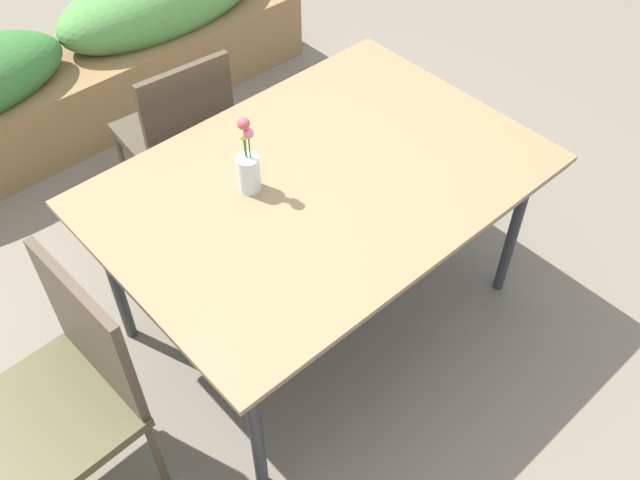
{
  "coord_description": "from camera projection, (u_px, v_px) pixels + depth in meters",
  "views": [
    {
      "loc": [
        -1.22,
        -1.44,
        2.41
      ],
      "look_at": [
        0.02,
        -0.07,
        0.43
      ],
      "focal_mm": 39.86,
      "sensor_mm": 36.0,
      "label": 1
    }
  ],
  "objects": [
    {
      "name": "planter_box",
      "position": [
        71.0,
        71.0,
        3.65
      ],
      "size": [
        2.69,
        0.56,
        0.71
      ],
      "color": "olive",
      "rests_on": "ground"
    },
    {
      "name": "chair_far_side",
      "position": [
        179.0,
        131.0,
        3.04
      ],
      "size": [
        0.46,
        0.46,
        0.88
      ],
      "rotation": [
        0.0,
        0.0,
        -0.09
      ],
      "color": "#483E2E",
      "rests_on": "ground"
    },
    {
      "name": "dining_table",
      "position": [
        320.0,
        188.0,
        2.51
      ],
      "size": [
        1.53,
        1.07,
        0.75
      ],
      "color": "#8C704C",
      "rests_on": "ground"
    },
    {
      "name": "flower_vase",
      "position": [
        248.0,
        167.0,
        2.37
      ],
      "size": [
        0.08,
        0.08,
        0.3
      ],
      "color": "silver",
      "rests_on": "dining_table"
    },
    {
      "name": "chair_end_left",
      "position": [
        63.0,
        391.0,
        2.16
      ],
      "size": [
        0.49,
        0.49,
        0.92
      ],
      "rotation": [
        0.0,
        0.0,
        1.61
      ],
      "color": "#494728",
      "rests_on": "ground"
    },
    {
      "name": "ground_plane",
      "position": [
        305.0,
        301.0,
        3.05
      ],
      "size": [
        12.0,
        12.0,
        0.0
      ],
      "primitive_type": "plane",
      "color": "#756B5B"
    }
  ]
}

